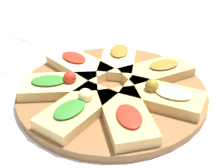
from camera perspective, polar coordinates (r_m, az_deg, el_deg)
ground_plane at (r=0.70m, az=-0.00°, el=-1.96°), size 3.00×3.00×0.00m
serving_board at (r=0.70m, az=-0.00°, el=-1.38°), size 0.42×0.42×0.02m
focaccia_slice_0 at (r=0.74m, az=8.18°, el=2.27°), size 0.17×0.18×0.03m
focaccia_slice_1 at (r=0.79m, az=1.17°, el=4.57°), size 0.13×0.18×0.03m
focaccia_slice_2 at (r=0.76m, az=-6.07°, el=3.49°), size 0.19×0.14×0.03m
focaccia_slice_3 at (r=0.69m, az=-9.69°, el=-0.19°), size 0.19×0.15×0.05m
focaccia_slice_4 at (r=0.61m, az=-6.32°, el=-4.52°), size 0.11×0.18×0.05m
focaccia_slice_5 at (r=0.59m, az=2.59°, el=-5.79°), size 0.17×0.18×0.03m
focaccia_slice_6 at (r=0.65m, az=9.32°, el=-2.05°), size 0.17×0.09×0.05m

